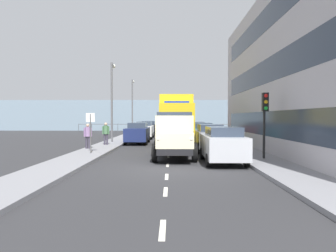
{
  "coord_description": "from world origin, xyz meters",
  "views": [
    {
      "loc": [
        -0.17,
        12.75,
        2.16
      ],
      "look_at": [
        0.09,
        -10.32,
        1.5
      ],
      "focal_mm": 32.37,
      "sensor_mm": 36.0,
      "label": 1
    }
  ],
  "objects_px": {
    "car_teal_kerbside_2": "(201,133)",
    "lamp_post_far": "(132,102)",
    "car_white_oppositeside_1": "(144,130)",
    "traffic_light_near": "(265,111)",
    "car_silver_kerbside_near": "(223,144)",
    "car_maroon_kerbside_3": "(196,130)",
    "car_black_oppositeside_2": "(149,128)",
    "car_grey_kerbside_1": "(209,137)",
    "lorry_cargo_yellow": "(176,118)",
    "lamp_post_promenade": "(112,95)",
    "truck_vintage_cream": "(174,136)",
    "car_navy_oppositeside_0": "(138,133)",
    "pedestrian_in_dark_coat": "(88,134)",
    "street_sign": "(91,126)",
    "pedestrian_couple_b": "(106,132)"
  },
  "relations": [
    {
      "from": "car_maroon_kerbside_3",
      "to": "lamp_post_promenade",
      "type": "relative_size",
      "value": 0.71
    },
    {
      "from": "lamp_post_promenade",
      "to": "street_sign",
      "type": "relative_size",
      "value": 2.89
    },
    {
      "from": "car_maroon_kerbside_3",
      "to": "street_sign",
      "type": "distance_m",
      "value": 14.91
    },
    {
      "from": "lamp_post_far",
      "to": "pedestrian_couple_b",
      "type": "bearing_deg",
      "value": 89.69
    },
    {
      "from": "car_silver_kerbside_near",
      "to": "car_black_oppositeside_2",
      "type": "height_order",
      "value": "same"
    },
    {
      "from": "street_sign",
      "to": "traffic_light_near",
      "type": "bearing_deg",
      "value": 166.85
    },
    {
      "from": "car_navy_oppositeside_0",
      "to": "car_black_oppositeside_2",
      "type": "relative_size",
      "value": 0.97
    },
    {
      "from": "lorry_cargo_yellow",
      "to": "pedestrian_in_dark_coat",
      "type": "relative_size",
      "value": 5.11
    },
    {
      "from": "traffic_light_near",
      "to": "car_navy_oppositeside_0",
      "type": "bearing_deg",
      "value": -53.9
    },
    {
      "from": "car_white_oppositeside_1",
      "to": "street_sign",
      "type": "distance_m",
      "value": 14.01
    },
    {
      "from": "car_white_oppositeside_1",
      "to": "traffic_light_near",
      "type": "distance_m",
      "value": 17.65
    },
    {
      "from": "lorry_cargo_yellow",
      "to": "car_black_oppositeside_2",
      "type": "height_order",
      "value": "lorry_cargo_yellow"
    },
    {
      "from": "lorry_cargo_yellow",
      "to": "pedestrian_in_dark_coat",
      "type": "distance_m",
      "value": 7.5
    },
    {
      "from": "car_grey_kerbside_1",
      "to": "car_black_oppositeside_2",
      "type": "distance_m",
      "value": 18.18
    },
    {
      "from": "pedestrian_couple_b",
      "to": "lorry_cargo_yellow",
      "type": "bearing_deg",
      "value": -159.77
    },
    {
      "from": "car_black_oppositeside_2",
      "to": "street_sign",
      "type": "height_order",
      "value": "street_sign"
    },
    {
      "from": "truck_vintage_cream",
      "to": "street_sign",
      "type": "distance_m",
      "value": 4.81
    },
    {
      "from": "traffic_light_near",
      "to": "street_sign",
      "type": "xyz_separation_m",
      "value": [
        9.06,
        -2.12,
        -0.79
      ]
    },
    {
      "from": "car_navy_oppositeside_0",
      "to": "lamp_post_promenade",
      "type": "height_order",
      "value": "lamp_post_promenade"
    },
    {
      "from": "street_sign",
      "to": "car_black_oppositeside_2",
      "type": "bearing_deg",
      "value": -95.08
    },
    {
      "from": "car_silver_kerbside_near",
      "to": "car_white_oppositeside_1",
      "type": "bearing_deg",
      "value": -72.54
    },
    {
      "from": "car_navy_oppositeside_0",
      "to": "car_teal_kerbside_2",
      "type": "bearing_deg",
      "value": 176.46
    },
    {
      "from": "lamp_post_far",
      "to": "car_maroon_kerbside_3",
      "type": "bearing_deg",
      "value": 136.36
    },
    {
      "from": "truck_vintage_cream",
      "to": "pedestrian_in_dark_coat",
      "type": "xyz_separation_m",
      "value": [
        5.53,
        -3.54,
        -0.09
      ]
    },
    {
      "from": "car_silver_kerbside_near",
      "to": "car_maroon_kerbside_3",
      "type": "distance_m",
      "value": 15.75
    },
    {
      "from": "lamp_post_far",
      "to": "lamp_post_promenade",
      "type": "bearing_deg",
      "value": 89.35
    },
    {
      "from": "lamp_post_promenade",
      "to": "car_white_oppositeside_1",
      "type": "bearing_deg",
      "value": -109.95
    },
    {
      "from": "lamp_post_promenade",
      "to": "car_black_oppositeside_2",
      "type": "bearing_deg",
      "value": -100.2
    },
    {
      "from": "lorry_cargo_yellow",
      "to": "traffic_light_near",
      "type": "relative_size",
      "value": 2.56
    },
    {
      "from": "lorry_cargo_yellow",
      "to": "lamp_post_far",
      "type": "bearing_deg",
      "value": -68.19
    },
    {
      "from": "car_white_oppositeside_1",
      "to": "street_sign",
      "type": "xyz_separation_m",
      "value": [
        1.76,
        13.88,
        0.79
      ]
    },
    {
      "from": "lamp_post_far",
      "to": "truck_vintage_cream",
      "type": "bearing_deg",
      "value": 103.1
    },
    {
      "from": "lamp_post_promenade",
      "to": "street_sign",
      "type": "distance_m",
      "value": 8.38
    },
    {
      "from": "car_maroon_kerbside_3",
      "to": "car_silver_kerbside_near",
      "type": "bearing_deg",
      "value": 90.0
    },
    {
      "from": "lamp_post_far",
      "to": "street_sign",
      "type": "xyz_separation_m",
      "value": [
        -0.22,
        20.0,
        -2.39
      ]
    },
    {
      "from": "lamp_post_far",
      "to": "street_sign",
      "type": "relative_size",
      "value": 2.94
    },
    {
      "from": "car_white_oppositeside_1",
      "to": "lamp_post_promenade",
      "type": "height_order",
      "value": "lamp_post_promenade"
    },
    {
      "from": "car_maroon_kerbside_3",
      "to": "pedestrian_in_dark_coat",
      "type": "height_order",
      "value": "pedestrian_in_dark_coat"
    },
    {
      "from": "traffic_light_near",
      "to": "lorry_cargo_yellow",
      "type": "bearing_deg",
      "value": -65.97
    },
    {
      "from": "car_maroon_kerbside_3",
      "to": "car_black_oppositeside_2",
      "type": "height_order",
      "value": "same"
    },
    {
      "from": "car_maroon_kerbside_3",
      "to": "car_white_oppositeside_1",
      "type": "distance_m",
      "value": 5.22
    },
    {
      "from": "car_white_oppositeside_1",
      "to": "pedestrian_couple_b",
      "type": "xyz_separation_m",
      "value": [
        2.06,
        8.57,
        0.21
      ]
    },
    {
      "from": "car_teal_kerbside_2",
      "to": "car_black_oppositeside_2",
      "type": "xyz_separation_m",
      "value": [
        5.18,
        -12.27,
        0.0
      ]
    },
    {
      "from": "car_teal_kerbside_2",
      "to": "lamp_post_far",
      "type": "relative_size",
      "value": 0.67
    },
    {
      "from": "car_white_oppositeside_1",
      "to": "traffic_light_near",
      "type": "bearing_deg",
      "value": 114.51
    },
    {
      "from": "truck_vintage_cream",
      "to": "car_navy_oppositeside_0",
      "type": "distance_m",
      "value": 9.38
    },
    {
      "from": "car_white_oppositeside_1",
      "to": "traffic_light_near",
      "type": "relative_size",
      "value": 1.27
    },
    {
      "from": "car_maroon_kerbside_3",
      "to": "car_black_oppositeside_2",
      "type": "relative_size",
      "value": 1.02
    },
    {
      "from": "car_silver_kerbside_near",
      "to": "pedestrian_in_dark_coat",
      "type": "bearing_deg",
      "value": -33.13
    },
    {
      "from": "car_grey_kerbside_1",
      "to": "traffic_light_near",
      "type": "relative_size",
      "value": 1.34
    }
  ]
}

